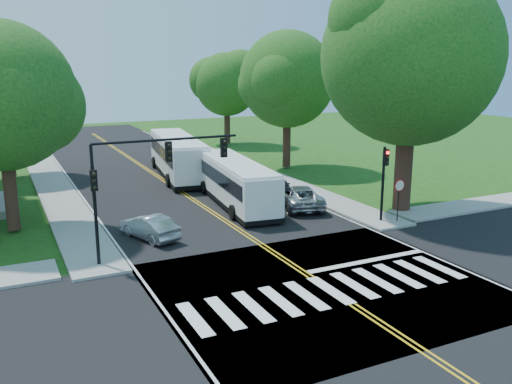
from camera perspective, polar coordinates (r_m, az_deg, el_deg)
ground at (r=23.57m, az=7.17°, el=-9.79°), size 140.00×140.00×0.00m
road at (r=39.11m, az=-7.31°, el=-0.36°), size 14.00×96.00×0.01m
cross_road at (r=23.57m, az=7.17°, el=-9.77°), size 60.00×12.00×0.01m
center_line at (r=42.82m, az=-9.03°, el=0.80°), size 0.36×70.00×0.01m
edge_line_w at (r=41.44m, az=-18.05°, el=-0.13°), size 0.12×70.00×0.01m
edge_line_e at (r=45.20m, az=-0.77°, el=1.63°), size 0.12×70.00×0.01m
crosswalk at (r=23.19m, az=7.85°, el=-10.18°), size 12.60×3.00×0.01m
stop_bar at (r=26.68m, az=11.65°, el=-7.11°), size 6.60×0.40×0.01m
sidewalk_nw at (r=44.18m, az=-20.54°, el=0.57°), size 2.60×40.00×0.15m
sidewalk_ne at (r=48.48m, az=-0.68°, el=2.51°), size 2.60×40.00×0.15m
tree_ne_big at (r=34.76m, az=15.96°, el=13.54°), size 10.80×10.80×14.91m
tree_west_near at (r=32.11m, az=-25.33°, el=9.08°), size 8.00×8.00×11.40m
tree_west_far at (r=48.12m, az=-25.07°, el=9.50°), size 7.60×7.60×10.67m
tree_east_mid at (r=48.20m, az=3.33°, el=11.74°), size 8.40×8.40×11.93m
tree_east_far at (r=63.06m, az=-3.11°, el=11.23°), size 7.20×7.20×10.34m
signal_nw at (r=25.71m, az=-11.63°, el=2.23°), size 7.15×0.46×5.66m
signal_ne at (r=32.37m, az=13.33°, el=1.86°), size 0.30×0.46×4.40m
stop_sign at (r=32.73m, az=14.83°, el=0.22°), size 0.76×0.08×2.53m
bus_lead at (r=36.04m, az=-2.18°, el=1.10°), size 3.74×11.59×2.94m
bus_follow at (r=45.68m, az=-8.27°, el=3.84°), size 4.50×13.04×3.31m
hatchback at (r=29.73m, az=-11.17°, el=-3.63°), size 2.59×4.19×1.30m
suv at (r=35.55m, az=4.59°, el=-0.47°), size 3.84×5.72×1.46m
dark_sedan at (r=37.80m, az=2.31°, el=0.32°), size 3.35×5.02×1.35m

